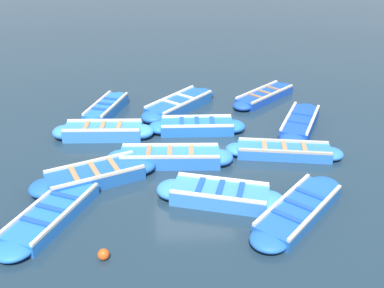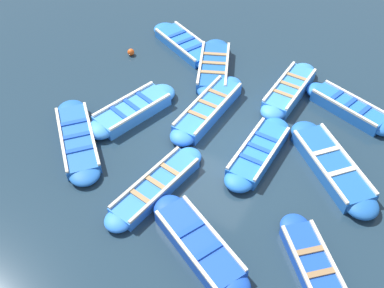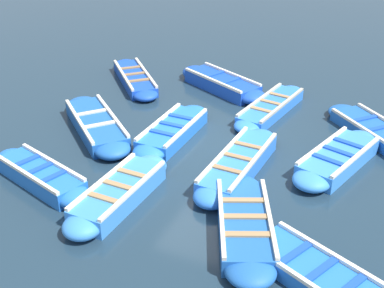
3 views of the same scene
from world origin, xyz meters
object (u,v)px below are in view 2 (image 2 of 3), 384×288
Objects in this scene: buoy_orange_near at (131,52)px; boat_drifting at (258,152)px; boat_stern_in at (214,68)px; boat_broadside at (156,187)px; boat_far_corner at (289,90)px; boat_bow_out at (208,109)px; boat_end_of_row at (77,139)px; boat_mid_row at (332,166)px; boat_alongside at (199,245)px; boat_outer_left at (133,110)px; boat_tucked at (348,108)px; boat_inner_gap at (185,44)px; boat_centre at (319,277)px.

boat_drifting is at bearing 158.18° from buoy_orange_near.
boat_broadside is at bearing 101.38° from boat_stern_in.
boat_bow_out is (1.88, 2.12, -0.00)m from boat_far_corner.
boat_end_of_row is (4.61, 5.13, -0.05)m from boat_far_corner.
boat_mid_row is 0.99× the size of boat_alongside.
boat_alongside is 3.47m from boat_drifting.
boat_outer_left is at bearing 40.38° from boat_far_corner.
boat_alongside reaches higher than boat_mid_row.
boat_drifting is 1.03× the size of boat_tucked.
boat_tucked is 4.40m from boat_bow_out.
boat_inner_gap is 0.97× the size of boat_bow_out.
boat_end_of_row is 4.67m from buoy_orange_near.
boat_drifting is 0.98× the size of boat_end_of_row.
boat_far_corner is at bearing -173.86° from buoy_orange_near.
boat_broadside is at bearing -28.76° from boat_alongside.
boat_far_corner is 0.98× the size of boat_outer_left.
boat_centre is at bearing 133.44° from boat_drifting.
boat_alongside is 13.72× the size of buoy_orange_near.
boat_broadside is at bearing 113.47° from boat_inner_gap.
boat_tucked reaches higher than boat_stern_in.
boat_mid_row is 4.10m from boat_bow_out.
boat_stern_in is at bearing -26.64° from boat_mid_row.
boat_stern_in is 0.96× the size of boat_bow_out.
boat_outer_left is at bearing 125.80° from buoy_orange_near.
buoy_orange_near is (1.94, -2.69, -0.07)m from boat_outer_left.
boat_mid_row is 7.28m from boat_end_of_row.
boat_tucked reaches higher than boat_centre.
boat_outer_left is 1.03× the size of boat_end_of_row.
boat_mid_row is 7.33m from boat_inner_gap.
boat_centre is (-5.67, 5.84, -0.03)m from boat_stern_in.
boat_broadside is 14.33× the size of buoy_orange_near.
boat_end_of_row is at bearing -5.92° from boat_centre.
boat_stern_in reaches higher than boat_drifting.
boat_alongside is at bearing 122.15° from boat_inner_gap.
boat_broadside is 0.99× the size of boat_inner_gap.
boat_mid_row is 0.95× the size of boat_stern_in.
boat_tucked reaches higher than buoy_orange_near.
boat_centre reaches higher than boat_end_of_row.
boat_end_of_row is (4.82, -1.40, -0.05)m from boat_alongside.
boat_end_of_row is at bearing 48.10° from boat_far_corner.
boat_drifting is at bearing 14.47° from boat_mid_row.
boat_bow_out reaches higher than boat_centre.
boat_alongside reaches higher than boat_tucked.
boat_far_corner reaches higher than boat_inner_gap.
boat_outer_left is 1.07× the size of boat_tucked.
boat_tucked is at bearing -177.39° from boat_far_corner.
boat_tucked is (-1.71, -6.62, -0.00)m from boat_alongside.
boat_centre is 7.58m from boat_end_of_row.
boat_bow_out is at bearing 30.09° from boat_tucked.
buoy_orange_near is (4.20, -4.89, -0.03)m from boat_broadside.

